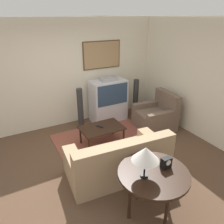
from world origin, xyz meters
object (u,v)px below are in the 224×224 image
at_px(console_table, 154,176).
at_px(mantel_clock, 166,163).
at_px(tv, 108,100).
at_px(speaker_tower_right, 136,98).
at_px(couch, 119,161).
at_px(armchair, 156,116).
at_px(coffee_table, 102,129).
at_px(table_lamp, 146,154).
at_px(speaker_tower_left, 80,110).

height_order(console_table, mantel_clock, mantel_clock).
relative_size(tv, speaker_tower_right, 1.14).
distance_m(couch, speaker_tower_right, 2.73).
distance_m(couch, armchair, 2.16).
xyz_separation_m(console_table, mantel_clock, (0.22, 0.00, 0.15)).
bearing_deg(armchair, coffee_table, -81.45).
bearing_deg(mantel_clock, table_lamp, 179.86).
xyz_separation_m(armchair, coffee_table, (-1.62, -0.08, 0.09)).
bearing_deg(tv, armchair, -47.31).
xyz_separation_m(tv, speaker_tower_right, (0.85, -0.08, -0.07)).
xyz_separation_m(couch, speaker_tower_right, (1.77, 2.07, 0.22)).
bearing_deg(table_lamp, console_table, -2.01).
distance_m(tv, coffee_table, 1.29).
xyz_separation_m(tv, couch, (-0.92, -2.15, -0.29)).
xyz_separation_m(coffee_table, table_lamp, (-0.36, -2.04, 0.70)).
distance_m(tv, console_table, 3.23).
height_order(tv, speaker_tower_right, tv).
distance_m(tv, table_lamp, 3.31).
distance_m(couch, coffee_table, 1.12).
height_order(mantel_clock, speaker_tower_right, speaker_tower_right).
distance_m(mantel_clock, speaker_tower_right, 3.41).
bearing_deg(speaker_tower_left, armchair, -27.16).
xyz_separation_m(armchair, speaker_tower_right, (-0.05, 0.90, 0.21)).
height_order(couch, coffee_table, couch).
relative_size(tv, mantel_clock, 7.41).
relative_size(couch, speaker_tower_right, 1.75).
xyz_separation_m(couch, coffee_table, (0.20, 1.10, 0.10)).
height_order(table_lamp, mantel_clock, table_lamp).
bearing_deg(console_table, table_lamp, 177.99).
distance_m(tv, couch, 2.35).
height_order(console_table, table_lamp, table_lamp).
xyz_separation_m(mantel_clock, speaker_tower_left, (-0.16, 3.02, -0.31)).
bearing_deg(couch, tv, -108.54).
bearing_deg(mantel_clock, tv, 77.31).
bearing_deg(table_lamp, armchair, 47.01).
relative_size(coffee_table, table_lamp, 2.03).
xyz_separation_m(coffee_table, speaker_tower_right, (1.57, 0.97, 0.12)).
bearing_deg(armchair, mantel_clock, -31.03).
height_order(coffee_table, console_table, console_table).
bearing_deg(speaker_tower_left, mantel_clock, -87.06).
bearing_deg(armchair, speaker_tower_left, -111.27).
xyz_separation_m(table_lamp, mantel_clock, (0.38, -0.00, -0.28)).
distance_m(table_lamp, speaker_tower_left, 3.08).
relative_size(armchair, speaker_tower_left, 0.91).
xyz_separation_m(console_table, speaker_tower_left, (0.06, 3.02, -0.15)).
bearing_deg(couch, coffee_table, -95.48).
xyz_separation_m(couch, table_lamp, (-0.16, -0.95, 0.80)).
height_order(table_lamp, speaker_tower_left, table_lamp).
bearing_deg(speaker_tower_right, mantel_clock, -117.16).
relative_size(armchair, mantel_clock, 5.87).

